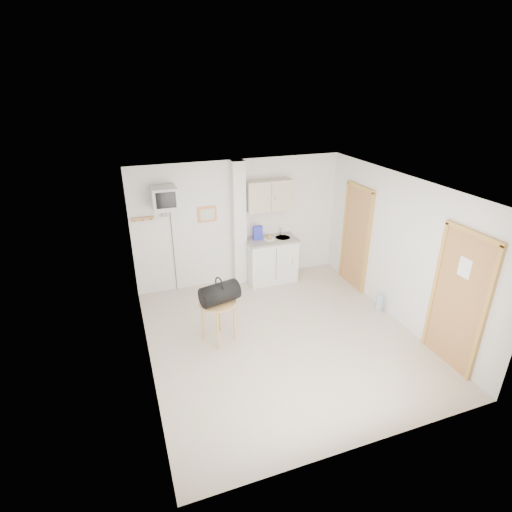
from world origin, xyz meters
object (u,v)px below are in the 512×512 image
object	(u,v)px
round_table	(218,307)
water_bottle	(379,303)
duffel_bag	(220,293)
crt_television	(164,199)

from	to	relation	value
round_table	water_bottle	world-z (taller)	round_table
duffel_bag	round_table	bearing A→B (deg)	112.05
duffel_bag	water_bottle	bearing A→B (deg)	-16.62
crt_television	water_bottle	xyz separation A→B (m)	(3.43, -1.85, -1.77)
crt_television	duffel_bag	bearing A→B (deg)	-74.17
crt_television	water_bottle	world-z (taller)	crt_television
round_table	water_bottle	bearing A→B (deg)	-2.87
round_table	duffel_bag	xyz separation A→B (m)	(0.03, -0.04, 0.27)
duffel_bag	water_bottle	xyz separation A→B (m)	(2.94, -0.11, -0.71)
water_bottle	round_table	bearing A→B (deg)	177.13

